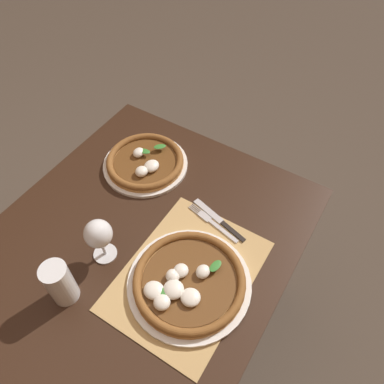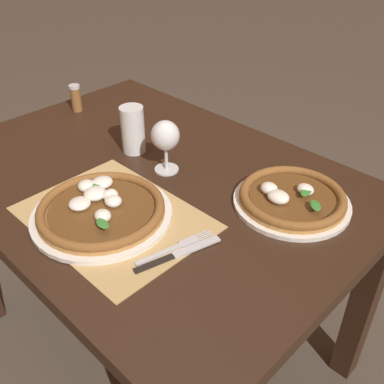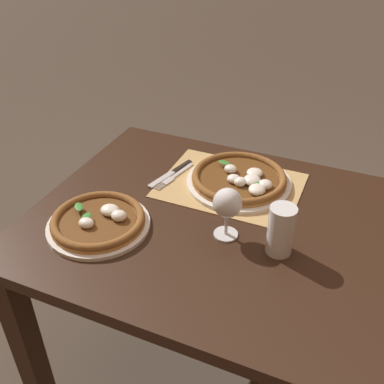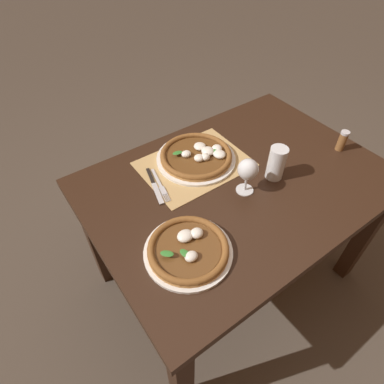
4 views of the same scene
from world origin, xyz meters
The scene contains 9 objects.
ground_plane centered at (0.00, 0.00, 0.00)m, with size 24.00×24.00×0.00m, color #473D33.
dining_table centered at (0.00, 0.00, 0.63)m, with size 1.24×0.88×0.74m.
paper_placemat centered at (0.09, -0.19, 0.74)m, with size 0.45×0.34×0.00m, color tan.
pizza_near centered at (0.07, -0.21, 0.76)m, with size 0.35×0.35×0.05m.
pizza_far centered at (0.37, 0.17, 0.76)m, with size 0.30×0.30×0.05m.
wine_glass centered at (0.02, 0.06, 0.85)m, with size 0.08×0.08×0.16m.
pint_glass centered at (-0.13, 0.06, 0.81)m, with size 0.07×0.07×0.15m.
fork centered at (0.28, -0.16, 0.75)m, with size 0.06×0.20×0.00m.
knife centered at (0.30, -0.17, 0.75)m, with size 0.07×0.21×0.01m.
Camera 3 is at (-0.28, 1.00, 1.57)m, focal length 42.00 mm.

